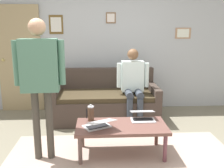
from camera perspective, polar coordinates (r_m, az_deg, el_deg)
ground_plane at (r=3.32m, az=-0.16°, el=-16.86°), size 7.68×7.68×0.00m
area_rug at (r=3.39m, az=2.23°, el=-16.12°), size 2.95×1.44×0.01m
back_wall at (r=5.09m, az=-1.53°, el=9.46°), size 7.04×0.11×2.70m
interior_door at (r=5.25m, az=-19.95°, el=5.24°), size 0.82×0.09×2.05m
couch at (r=4.61m, az=-1.51°, el=-4.09°), size 1.84×0.88×0.88m
coffee_table at (r=3.32m, az=2.12°, el=-9.89°), size 1.16×0.58×0.41m
laptop_left at (r=3.20m, az=-3.05°, el=-9.10°), size 0.45×0.46×0.14m
laptop_center at (r=3.49m, az=6.91°, el=-7.37°), size 0.32×0.27×0.13m
french_press at (r=3.43m, az=-4.78°, el=-6.58°), size 0.10×0.08×0.23m
person_standing at (r=3.13m, az=-15.92°, el=2.56°), size 0.60×0.21×1.74m
person_seated at (r=4.32m, az=4.75°, el=0.51°), size 0.55×0.51×1.28m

